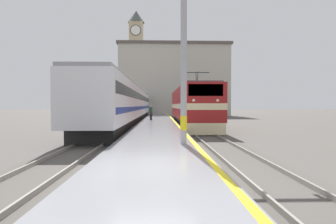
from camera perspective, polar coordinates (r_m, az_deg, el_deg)
name	(u,v)px	position (r m, az deg, el deg)	size (l,w,h in m)	color
ground_plane	(159,120)	(37.37, -2.07, -1.73)	(200.00, 200.00, 0.00)	#514C47
platform	(158,120)	(32.36, -2.12, -1.83)	(3.68, 140.00, 0.44)	gray
rail_track_near	(184,122)	(32.51, 3.59, -2.15)	(2.84, 140.00, 0.16)	#514C47
rail_track_far	(131,122)	(32.57, -8.10, -2.16)	(2.83, 140.00, 0.16)	#514C47
locomotive_train	(191,107)	(25.72, 5.00, 1.18)	(2.92, 16.78, 4.80)	black
passenger_train	(135,104)	(37.65, -7.24, 1.64)	(2.92, 50.50, 4.10)	black
catenary_mast	(185,56)	(11.31, 3.80, 12.14)	(2.32, 0.29, 7.58)	#9E9EA3
person_on_platform	(151,112)	(29.93, -3.73, -0.02)	(0.34, 0.34, 1.66)	#23232D
clock_tower	(136,60)	(63.77, -6.91, 11.23)	(3.92, 3.92, 24.43)	tan
station_building	(174,81)	(53.72, 1.27, 6.85)	(21.95, 8.72, 14.18)	#B7B2A3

